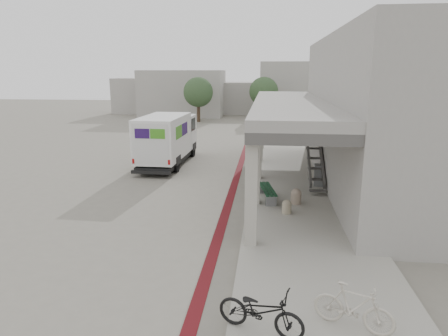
# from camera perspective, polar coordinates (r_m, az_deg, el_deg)

# --- Properties ---
(ground) EXTENTS (120.00, 120.00, 0.00)m
(ground) POSITION_cam_1_polar(r_m,az_deg,el_deg) (16.20, -3.12, -5.70)
(ground) COLOR slate
(ground) RESTS_ON ground
(bike_lane_stripe) EXTENTS (0.35, 40.00, 0.01)m
(bike_lane_stripe) POSITION_cam_1_polar(r_m,az_deg,el_deg) (17.96, 1.07, -3.71)
(bike_lane_stripe) COLOR #5D1217
(bike_lane_stripe) RESTS_ON ground
(sidewalk) EXTENTS (4.40, 28.00, 0.12)m
(sidewalk) POSITION_cam_1_polar(r_m,az_deg,el_deg) (16.04, 11.20, -5.91)
(sidewalk) COLOR #9D998D
(sidewalk) RESTS_ON ground
(transit_building) EXTENTS (7.60, 17.00, 7.00)m
(transit_building) POSITION_cam_1_polar(r_m,az_deg,el_deg) (20.13, 18.71, 7.35)
(transit_building) COLOR gray
(transit_building) RESTS_ON ground
(distant_backdrop) EXTENTS (28.00, 10.00, 6.50)m
(distant_backdrop) POSITION_cam_1_polar(r_m,az_deg,el_deg) (51.31, 0.26, 10.66)
(distant_backdrop) COLOR #999690
(distant_backdrop) RESTS_ON ground
(tree_left) EXTENTS (3.20, 3.20, 4.80)m
(tree_left) POSITION_cam_1_polar(r_m,az_deg,el_deg) (43.78, -3.70, 10.75)
(tree_left) COLOR #38281C
(tree_left) RESTS_ON ground
(tree_mid) EXTENTS (3.20, 3.20, 4.80)m
(tree_mid) POSITION_cam_1_polar(r_m,az_deg,el_deg) (45.13, 5.70, 10.80)
(tree_mid) COLOR #38281C
(tree_mid) RESTS_ON ground
(tree_right) EXTENTS (3.20, 3.20, 4.80)m
(tree_right) POSITION_cam_1_polar(r_m,az_deg,el_deg) (44.75, 16.15, 10.31)
(tree_right) COLOR #38281C
(tree_right) RESTS_ON ground
(fedex_truck) EXTENTS (2.34, 6.94, 2.94)m
(fedex_truck) POSITION_cam_1_polar(r_m,az_deg,el_deg) (23.64, -8.05, 4.26)
(fedex_truck) COLOR black
(fedex_truck) RESTS_ON ground
(bench) EXTENTS (0.81, 2.12, 0.49)m
(bench) POSITION_cam_1_polar(r_m,az_deg,el_deg) (16.82, 6.22, -3.34)
(bench) COLOR slate
(bench) RESTS_ON sidewalk
(bollard_near) EXTENTS (0.42, 0.42, 0.63)m
(bollard_near) POSITION_cam_1_polar(r_m,az_deg,el_deg) (16.49, 10.26, -3.95)
(bollard_near) COLOR gray
(bollard_near) RESTS_ON sidewalk
(bollard_far) EXTENTS (0.35, 0.35, 0.53)m
(bollard_far) POSITION_cam_1_polar(r_m,az_deg,el_deg) (15.34, 8.95, -5.45)
(bollard_far) COLOR gray
(bollard_far) RESTS_ON sidewalk
(utility_cabinet) EXTENTS (0.49, 0.63, 0.98)m
(utility_cabinet) POSITION_cam_1_polar(r_m,az_deg,el_deg) (19.31, 13.40, -0.97)
(utility_cabinet) COLOR gray
(utility_cabinet) RESTS_ON sidewalk
(bicycle_black) EXTENTS (1.96, 1.21, 0.97)m
(bicycle_black) POSITION_cam_1_polar(r_m,az_deg,el_deg) (8.67, 5.27, -19.64)
(bicycle_black) COLOR black
(bicycle_black) RESTS_ON sidewalk
(bicycle_cream) EXTENTS (1.72, 1.11, 1.01)m
(bicycle_cream) POSITION_cam_1_polar(r_m,az_deg,el_deg) (9.12, 18.03, -18.34)
(bicycle_cream) COLOR beige
(bicycle_cream) RESTS_ON sidewalk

